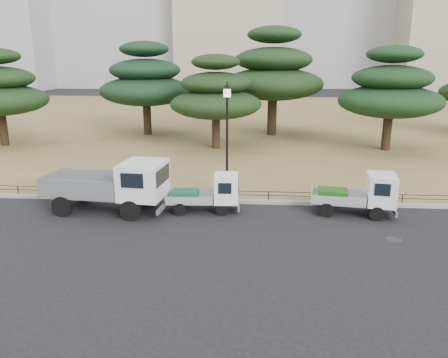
# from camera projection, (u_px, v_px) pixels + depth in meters

# --- Properties ---
(ground) EXTENTS (220.00, 220.00, 0.00)m
(ground) POSITION_uv_depth(u_px,v_px,m) (220.00, 223.00, 17.66)
(ground) COLOR black
(lawn) EXTENTS (120.00, 56.00, 0.15)m
(lawn) POSITION_uv_depth(u_px,v_px,m) (244.00, 120.00, 47.05)
(lawn) COLOR olive
(lawn) RESTS_ON ground
(curb) EXTENTS (120.00, 0.25, 0.16)m
(curb) POSITION_uv_depth(u_px,v_px,m) (225.00, 201.00, 20.14)
(curb) COLOR gray
(curb) RESTS_ON ground
(truck_large) EXTENTS (5.33, 2.51, 2.25)m
(truck_large) POSITION_uv_depth(u_px,v_px,m) (113.00, 184.00, 18.67)
(truck_large) COLOR black
(truck_large) RESTS_ON ground
(truck_kei_front) EXTENTS (3.15, 1.50, 1.63)m
(truck_kei_front) POSITION_uv_depth(u_px,v_px,m) (209.00, 193.00, 18.86)
(truck_kei_front) COLOR black
(truck_kei_front) RESTS_ON ground
(truck_kei_rear) EXTENTS (3.58, 1.89, 1.79)m
(truck_kei_rear) POSITION_uv_depth(u_px,v_px,m) (360.00, 194.00, 18.46)
(truck_kei_rear) COLOR black
(truck_kei_rear) RESTS_ON ground
(street_lamp) EXTENTS (0.47, 0.47, 5.23)m
(street_lamp) POSITION_uv_depth(u_px,v_px,m) (227.00, 122.00, 19.46)
(street_lamp) COLOR black
(street_lamp) RESTS_ON lawn
(pipe_fence) EXTENTS (38.00, 0.04, 0.40)m
(pipe_fence) POSITION_uv_depth(u_px,v_px,m) (225.00, 193.00, 20.19)
(pipe_fence) COLOR black
(pipe_fence) RESTS_ON lawn
(tarp_pile) EXTENTS (1.53, 1.16, 0.98)m
(tarp_pile) POSITION_uv_depth(u_px,v_px,m) (66.00, 185.00, 21.01)
(tarp_pile) COLOR #1630AE
(tarp_pile) RESTS_ON lawn
(manhole) EXTENTS (0.60, 0.60, 0.01)m
(manhole) POSITION_uv_depth(u_px,v_px,m) (393.00, 240.00, 16.02)
(manhole) COLOR #2D2D30
(manhole) RESTS_ON ground
(pine_west_near) EXTENTS (7.68, 7.68, 7.68)m
(pine_west_near) POSITION_uv_depth(u_px,v_px,m) (146.00, 82.00, 36.29)
(pine_west_near) COLOR black
(pine_west_near) RESTS_ON lawn
(pine_center_left) EXTENTS (6.50, 6.50, 6.61)m
(pine_center_left) POSITION_uv_depth(u_px,v_px,m) (216.00, 95.00, 30.74)
(pine_center_left) COLOR black
(pine_center_left) RESTS_ON lawn
(pine_center_right) EXTENTS (8.34, 8.34, 8.85)m
(pine_center_right) POSITION_uv_depth(u_px,v_px,m) (273.00, 73.00, 35.89)
(pine_center_right) COLOR black
(pine_center_right) RESTS_ON lawn
(pine_east_near) EXTENTS (7.10, 7.10, 7.17)m
(pine_east_near) POSITION_uv_depth(u_px,v_px,m) (391.00, 91.00, 30.03)
(pine_east_near) COLOR black
(pine_east_near) RESTS_ON lawn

